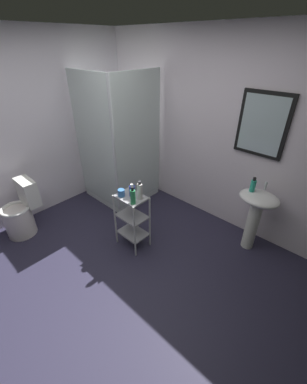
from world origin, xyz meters
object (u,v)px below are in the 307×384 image
Objects in this scene: rinse_cup at (121,193)px; shower_stall at (120,173)px; body_wash_bottle_green at (133,197)px; toilet at (21,213)px; hand_soap_bottle at (253,185)px; pedestal_sink at (256,210)px; lotion_bottle_white at (140,191)px; shampoo_bottle_blue at (132,191)px; storage_cart at (132,217)px.

shower_stall is at bearing 141.30° from rinse_cup.
shower_stall is 9.32× the size of body_wash_bottle_green.
hand_soap_bottle is at bearing 38.43° from toilet.
pedestal_sink is 3.77× the size of body_wash_bottle_green.
shower_stall is 1.38m from body_wash_bottle_green.
shower_stall is at bearing 151.09° from lotion_bottle_white.
rinse_cup is (-1.22, -1.05, 0.20)m from pedestal_sink.
shower_stall reaches higher than shampoo_bottle_blue.
rinse_cup is at bearing -38.70° from shower_stall.
body_wash_bottle_green reaches higher than storage_cart.
storage_cart is at bearing -33.36° from shower_stall.
shampoo_bottle_blue is at bearing -32.34° from shower_stall.
hand_soap_bottle is 2.06× the size of rinse_cup.
shower_stall is 1.55m from toilet.
shampoo_bottle_blue is (-1.03, -0.95, -0.08)m from hand_soap_bottle.
storage_cart is 0.42m from body_wash_bottle_green.
rinse_cup is (0.89, -0.71, 0.32)m from shower_stall.
shampoo_bottle_blue reaches higher than pedestal_sink.
shower_stall is 1.30m from lotion_bottle_white.
lotion_bottle_white is 0.12m from shampoo_bottle_blue.
pedestal_sink is at bearing 9.00° from hand_soap_bottle.
storage_cart is at bearing 147.14° from body_wash_bottle_green.
toilet is at bearing -146.25° from rinse_cup.
storage_cart is 4.17× the size of hand_soap_bottle.
shower_stall reaches higher than pedestal_sink.
pedestal_sink is 3.05m from toilet.
shower_stall is 1.21m from shampoo_bottle_blue.
lotion_bottle_white reaches higher than pedestal_sink.
rinse_cup is at bearing -134.44° from shampoo_bottle_blue.
hand_soap_bottle is (-0.10, -0.02, 0.31)m from pedestal_sink.
shampoo_bottle_blue is 0.17m from body_wash_bottle_green.
hand_soap_bottle reaches higher than pedestal_sink.
lotion_bottle_white is at bearing -134.65° from hand_soap_bottle.
hand_soap_bottle reaches higher than body_wash_bottle_green.
pedestal_sink is at bearing 41.28° from storage_cart.
shower_stall is 23.24× the size of rinse_cup.
pedestal_sink is at bearing 40.83° from rinse_cup.
shower_stall reaches higher than toilet.
body_wash_bottle_green is (0.13, -0.11, 0.02)m from shampoo_bottle_blue.
pedestal_sink is 3.51× the size of lotion_bottle_white.
shampoo_bottle_blue is at bearing -171.33° from lotion_bottle_white.
hand_soap_bottle is at bearing -171.00° from pedestal_sink.
toilet is at bearing -142.50° from pedestal_sink.
body_wash_bottle_green is at bearing -33.31° from shower_stall.
hand_soap_bottle reaches higher than toilet.
shower_stall is at bearing -170.79° from hand_soap_bottle.
rinse_cup is at bearing 175.83° from body_wash_bottle_green.
rinse_cup reaches higher than toilet.
toilet is 8.83× the size of rinse_cup.
shampoo_bottle_blue is 0.13m from rinse_cup.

